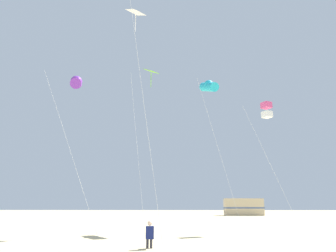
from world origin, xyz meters
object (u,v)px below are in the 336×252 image
object	(u,v)px
kite_tube_violet	(76,83)
kite_diamond_white	(136,21)
kite_tube_cyan	(209,86)
kite_box_rainbow	(267,110)
kite_flyer_standing	(150,234)
rv_van_tan	(244,207)
kite_diamond_lime	(150,78)

from	to	relation	value
kite_tube_violet	kite_diamond_white	xyz separation A→B (m)	(4.46, -3.87, 2.14)
kite_tube_cyan	kite_tube_violet	bearing A→B (deg)	-159.13
kite_box_rainbow	kite_diamond_white	world-z (taller)	kite_diamond_white
kite_flyer_standing	kite_tube_violet	bearing A→B (deg)	-53.02
kite_flyer_standing	kite_diamond_white	xyz separation A→B (m)	(-1.05, 1.79, 11.23)
kite_flyer_standing	kite_box_rainbow	size ratio (longest dim) A/B	0.13
kite_tube_cyan	rv_van_tan	distance (m)	35.44
kite_flyer_standing	kite_box_rainbow	bearing A→B (deg)	-140.06
kite_tube_violet	kite_tube_cyan	size ratio (longest dim) A/B	0.91
rv_van_tan	kite_tube_violet	bearing A→B (deg)	-116.70
kite_box_rainbow	kite_diamond_white	distance (m)	11.43
kite_diamond_white	kite_tube_cyan	size ratio (longest dim) A/B	1.11
kite_flyer_standing	kite_tube_violet	world-z (taller)	kite_tube_violet
kite_diamond_white	rv_van_tan	distance (m)	43.87
kite_diamond_lime	rv_van_tan	distance (m)	38.71
kite_tube_violet	kite_tube_cyan	bearing A→B (deg)	20.87
kite_diamond_white	rv_van_tan	size ratio (longest dim) A/B	1.96
kite_diamond_white	kite_flyer_standing	bearing A→B (deg)	-59.73
kite_diamond_white	kite_tube_cyan	bearing A→B (deg)	57.42
kite_tube_cyan	rv_van_tan	world-z (taller)	kite_tube_cyan
kite_tube_violet	rv_van_tan	size ratio (longest dim) A/B	1.61
kite_flyer_standing	kite_tube_violet	xyz separation A→B (m)	(-5.51, 5.66, 9.09)
kite_tube_violet	rv_van_tan	xyz separation A→B (m)	(17.84, 36.58, -8.32)
kite_diamond_lime	kite_box_rainbow	world-z (taller)	kite_diamond_lime
kite_diamond_lime	kite_tube_cyan	world-z (taller)	kite_tube_cyan
kite_tube_violet	kite_diamond_white	world-z (taller)	kite_diamond_white
kite_flyer_standing	kite_diamond_lime	bearing A→B (deg)	-91.52
kite_diamond_white	kite_diamond_lime	bearing A→B (deg)	86.10
kite_diamond_lime	kite_flyer_standing	bearing A→B (deg)	-84.31
kite_diamond_lime	kite_diamond_white	world-z (taller)	kite_diamond_white
kite_diamond_lime	kite_box_rainbow	distance (m)	8.77
kite_box_rainbow	kite_diamond_lime	bearing A→B (deg)	-170.80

